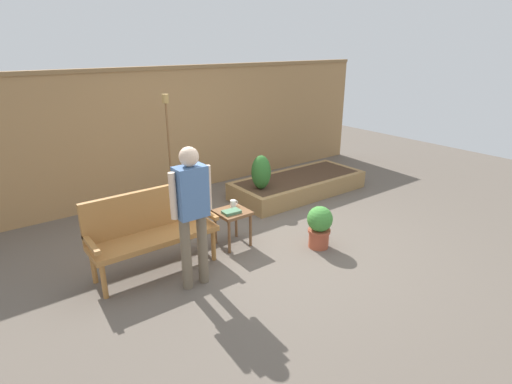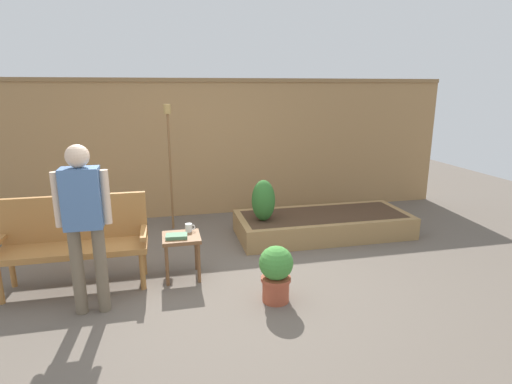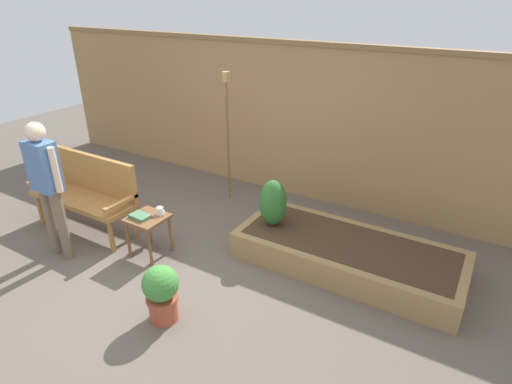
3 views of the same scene
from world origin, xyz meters
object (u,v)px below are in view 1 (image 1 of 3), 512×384
at_px(shrub_near_bench, 261,172).
at_px(side_table, 233,217).
at_px(cup_on_table, 233,203).
at_px(book_on_table, 231,212).
at_px(potted_boxwood, 320,225).
at_px(person_by_bench, 192,206).
at_px(tiki_torch, 168,133).
at_px(garden_bench, 150,225).

bearing_deg(shrub_near_bench, side_table, -142.90).
height_order(cup_on_table, shrub_near_bench, shrub_near_bench).
bearing_deg(book_on_table, potted_boxwood, -32.92).
xyz_separation_m(side_table, shrub_near_bench, (1.12, 0.85, 0.18)).
bearing_deg(shrub_near_bench, person_by_bench, -144.97).
bearing_deg(side_table, shrub_near_bench, 37.10).
bearing_deg(side_table, tiki_torch, 91.68).
distance_m(garden_bench, potted_boxwood, 2.10).
distance_m(cup_on_table, book_on_table, 0.22).
xyz_separation_m(garden_bench, person_by_bench, (0.22, -0.62, 0.39)).
xyz_separation_m(cup_on_table, shrub_near_bench, (1.03, 0.73, 0.05)).
distance_m(side_table, cup_on_table, 0.20).
height_order(cup_on_table, person_by_bench, person_by_bench).
xyz_separation_m(shrub_near_bench, person_by_bench, (-1.97, -1.38, 0.36)).
distance_m(potted_boxwood, person_by_bench, 1.83).
bearing_deg(side_table, garden_bench, 175.44).
bearing_deg(tiki_torch, side_table, -88.32).
bearing_deg(cup_on_table, tiki_torch, 95.21).
xyz_separation_m(potted_boxwood, shrub_near_bench, (0.26, 1.57, 0.27)).
xyz_separation_m(book_on_table, shrub_near_bench, (1.17, 0.90, 0.08)).
xyz_separation_m(garden_bench, book_on_table, (1.02, -0.14, -0.05)).
bearing_deg(book_on_table, shrub_near_bench, 41.41).
xyz_separation_m(garden_bench, shrub_near_bench, (2.19, 0.76, 0.03)).
height_order(book_on_table, potted_boxwood, potted_boxwood).
bearing_deg(side_table, person_by_bench, -147.84).
xyz_separation_m(garden_bench, cup_on_table, (1.17, 0.03, -0.02)).
xyz_separation_m(shrub_near_bench, tiki_torch, (-1.17, 0.82, 0.65)).
bearing_deg(garden_bench, potted_boxwood, -22.91).
distance_m(shrub_near_bench, tiki_torch, 1.56).
height_order(side_table, potted_boxwood, potted_boxwood).
bearing_deg(cup_on_table, book_on_table, -130.18).
distance_m(shrub_near_bench, person_by_bench, 2.43).
distance_m(garden_bench, book_on_table, 1.03).
distance_m(side_table, book_on_table, 0.13).
distance_m(potted_boxwood, shrub_near_bench, 1.62).
bearing_deg(cup_on_table, shrub_near_bench, 35.41).
height_order(side_table, book_on_table, book_on_table).
xyz_separation_m(tiki_torch, person_by_bench, (-0.80, -2.20, -0.29)).
distance_m(garden_bench, person_by_bench, 0.77).
relative_size(garden_bench, person_by_bench, 0.92).
bearing_deg(garden_bench, book_on_table, -7.71).
height_order(book_on_table, shrub_near_bench, shrub_near_bench).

